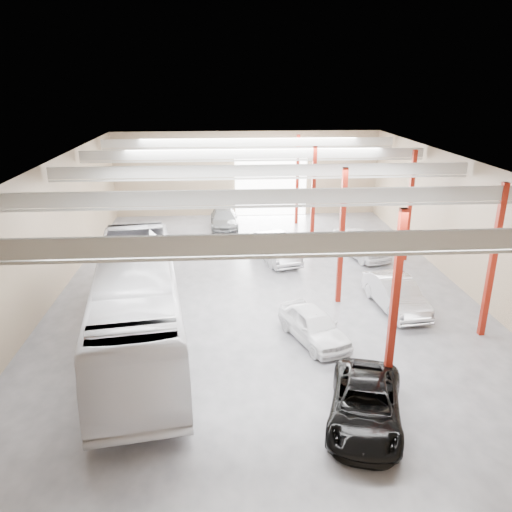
{
  "coord_description": "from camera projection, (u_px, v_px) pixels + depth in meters",
  "views": [
    {
      "loc": [
        -2.14,
        -25.47,
        10.99
      ],
      "look_at": [
        -0.41,
        -0.83,
        2.2
      ],
      "focal_mm": 35.0,
      "sensor_mm": 36.0,
      "label": 1
    }
  ],
  "objects": [
    {
      "name": "depot_shell",
      "position": [
        265.0,
        199.0,
        26.56
      ],
      "size": [
        22.12,
        32.12,
        7.06
      ],
      "color": "#48484D",
      "rests_on": "ground"
    },
    {
      "name": "coach_bus",
      "position": [
        137.0,
        303.0,
        21.3
      ],
      "size": [
        5.31,
        14.47,
        3.94
      ],
      "primitive_type": "imported",
      "rotation": [
        0.0,
        0.0,
        0.14
      ],
      "color": "silver",
      "rests_on": "ground"
    },
    {
      "name": "black_sedan",
      "position": [
        365.0,
        404.0,
        16.69
      ],
      "size": [
        3.73,
        5.56,
        1.42
      ],
      "primitive_type": "imported",
      "rotation": [
        0.0,
        0.0,
        -0.3
      ],
      "color": "black",
      "rests_on": "ground"
    },
    {
      "name": "car_row_a",
      "position": [
        314.0,
        325.0,
        21.99
      ],
      "size": [
        3.1,
        4.67,
        1.48
      ],
      "primitive_type": "imported",
      "rotation": [
        0.0,
        0.0,
        0.34
      ],
      "color": "white",
      "rests_on": "ground"
    },
    {
      "name": "car_row_b",
      "position": [
        275.0,
        248.0,
        31.79
      ],
      "size": [
        3.07,
        5.36,
        1.67
      ],
      "primitive_type": "imported",
      "rotation": [
        0.0,
        0.0,
        0.27
      ],
      "color": "#B2B3B7",
      "rests_on": "ground"
    },
    {
      "name": "car_row_c",
      "position": [
        224.0,
        219.0,
        38.66
      ],
      "size": [
        2.17,
        5.1,
        1.47
      ],
      "primitive_type": "imported",
      "rotation": [
        0.0,
        0.0,
        0.02
      ],
      "color": "slate",
      "rests_on": "ground"
    },
    {
      "name": "car_right_near",
      "position": [
        396.0,
        294.0,
        25.02
      ],
      "size": [
        2.21,
        5.08,
        1.62
      ],
      "primitive_type": "imported",
      "rotation": [
        0.0,
        0.0,
        0.1
      ],
      "color": "#B6B6BB",
      "rests_on": "ground"
    },
    {
      "name": "car_right_far",
      "position": [
        361.0,
        243.0,
        32.59
      ],
      "size": [
        3.38,
        5.39,
        1.71
      ],
      "primitive_type": "imported",
      "rotation": [
        0.0,
        0.0,
        0.29
      ],
      "color": "white",
      "rests_on": "ground"
    }
  ]
}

